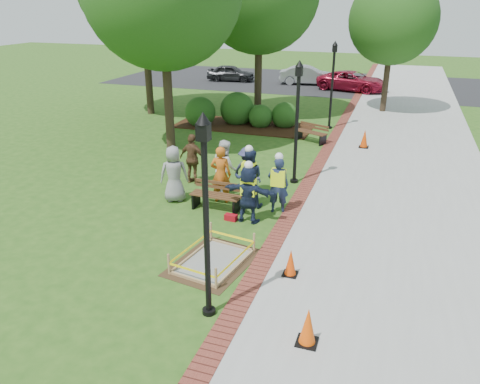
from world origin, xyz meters
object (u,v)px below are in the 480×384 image
(hivis_worker_a, at_px, (248,192))
(hivis_worker_b, at_px, (278,183))
(cone_front, at_px, (308,327))
(hivis_worker_c, at_px, (249,177))
(lamp_near, at_px, (206,205))
(wet_concrete_pad, at_px, (213,254))
(bench_near, at_px, (216,201))

(hivis_worker_a, xyz_separation_m, hivis_worker_b, (0.64, 0.94, 0.01))
(cone_front, bearing_deg, hivis_worker_a, 119.87)
(hivis_worker_c, bearing_deg, lamp_near, -80.66)
(wet_concrete_pad, xyz_separation_m, hivis_worker_a, (0.10, 2.52, 0.70))
(bench_near, height_order, lamp_near, lamp_near)
(bench_near, distance_m, hivis_worker_a, 1.46)
(wet_concrete_pad, bearing_deg, hivis_worker_a, 87.82)
(wet_concrete_pad, relative_size, hivis_worker_c, 1.27)
(lamp_near, xyz_separation_m, hivis_worker_a, (-0.57, 4.42, -1.55))
(wet_concrete_pad, relative_size, bench_near, 1.60)
(wet_concrete_pad, bearing_deg, hivis_worker_c, 93.79)
(lamp_near, height_order, hivis_worker_a, lamp_near)
(bench_near, bearing_deg, hivis_worker_b, 14.02)
(bench_near, xyz_separation_m, lamp_near, (1.78, -4.90, 2.21))
(hivis_worker_a, bearing_deg, wet_concrete_pad, -92.18)
(bench_near, bearing_deg, hivis_worker_c, 34.01)
(lamp_near, xyz_separation_m, hivis_worker_c, (-0.90, 5.49, -1.49))
(bench_near, height_order, cone_front, bench_near)
(bench_near, xyz_separation_m, hivis_worker_b, (1.85, 0.46, 0.67))
(hivis_worker_b, bearing_deg, wet_concrete_pad, -102.02)
(hivis_worker_a, distance_m, hivis_worker_c, 1.12)
(wet_concrete_pad, relative_size, hivis_worker_b, 1.34)
(cone_front, bearing_deg, lamp_near, 172.91)
(bench_near, relative_size, hivis_worker_c, 0.80)
(cone_front, xyz_separation_m, hivis_worker_a, (-2.69, 4.69, 0.55))
(lamp_near, bearing_deg, hivis_worker_c, 99.34)
(cone_front, distance_m, lamp_near, 2.99)
(cone_front, relative_size, hivis_worker_a, 0.42)
(hivis_worker_c, bearing_deg, bench_near, -145.99)
(cone_front, bearing_deg, wet_concrete_pad, 142.09)
(wet_concrete_pad, xyz_separation_m, hivis_worker_b, (0.74, 3.46, 0.71))
(hivis_worker_b, bearing_deg, lamp_near, -90.76)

